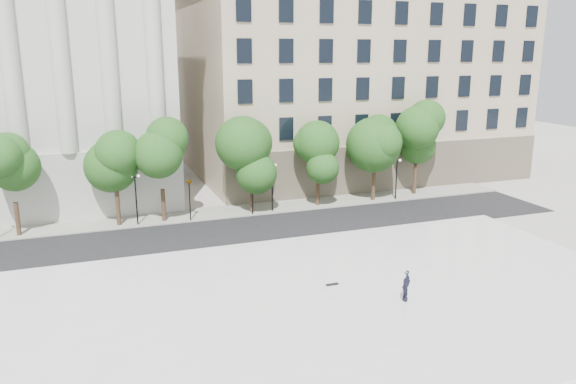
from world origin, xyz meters
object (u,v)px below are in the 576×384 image
at_px(traffic_light_west, 189,179).
at_px(person_lying, 405,297).
at_px(traffic_light_east, 252,175).
at_px(skateboard, 332,284).

distance_m(traffic_light_west, person_lying, 22.84).
distance_m(traffic_light_east, skateboard, 17.83).
bearing_deg(traffic_light_east, skateboard, -90.49).
bearing_deg(skateboard, traffic_light_east, 89.91).
relative_size(traffic_light_west, person_lying, 2.37).
xyz_separation_m(traffic_light_east, skateboard, (-0.15, -17.54, -3.20)).
height_order(traffic_light_east, skateboard, traffic_light_east).
xyz_separation_m(traffic_light_west, skateboard, (5.41, -17.54, -3.25)).
distance_m(traffic_light_west, skateboard, 18.64).
height_order(person_lying, skateboard, person_lying).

